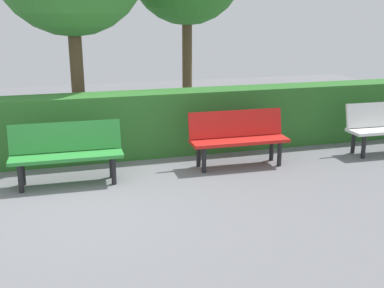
# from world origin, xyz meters

# --- Properties ---
(ground_plane) EXTENTS (20.77, 20.77, 0.00)m
(ground_plane) POSITION_xyz_m (0.00, 0.00, 0.00)
(ground_plane) COLOR slate
(bench_red) EXTENTS (1.55, 0.50, 0.86)m
(bench_red) POSITION_xyz_m (-2.51, -0.89, 0.48)
(bench_red) COLOR red
(bench_red) RESTS_ON ground_plane
(bench_green) EXTENTS (1.55, 0.50, 0.86)m
(bench_green) POSITION_xyz_m (0.10, -0.80, 0.48)
(bench_green) COLOR #2D8C38
(bench_green) RESTS_ON ground_plane
(hedge_row) EXTENTS (16.77, 0.60, 1.07)m
(hedge_row) POSITION_xyz_m (-1.21, -1.84, 0.54)
(hedge_row) COLOR #2D6B28
(hedge_row) RESTS_ON ground_plane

